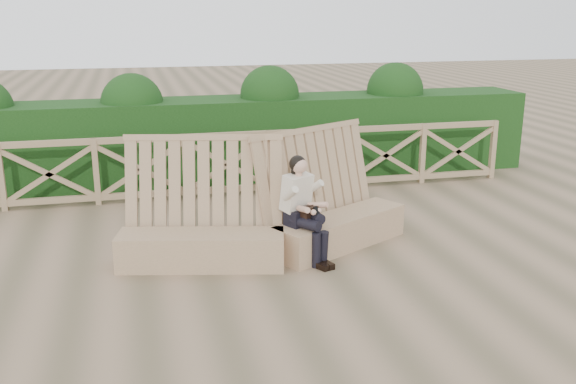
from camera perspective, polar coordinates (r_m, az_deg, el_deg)
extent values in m
plane|color=brown|center=(7.79, -1.38, -7.31)|extent=(60.00, 60.00, 0.00)
cube|color=#8B6D4F|center=(8.01, -7.71, -5.09)|extent=(2.10, 0.94, 0.44)
cube|color=#8B6D4F|center=(8.08, -7.64, -0.60)|extent=(2.08, 0.89, 1.55)
cube|color=#8B6D4F|center=(8.63, 4.64, -3.45)|extent=(2.03, 1.41, 0.44)
cube|color=#8B6D4F|center=(8.64, 3.42, 0.59)|extent=(2.00, 1.36, 1.55)
cube|color=black|center=(8.14, 0.99, -2.22)|extent=(0.41, 0.37, 0.20)
cube|color=beige|center=(8.08, 0.77, -0.02)|extent=(0.45, 0.42, 0.49)
sphere|color=tan|center=(7.96, 1.02, 2.36)|extent=(0.27, 0.27, 0.19)
sphere|color=black|center=(7.97, 0.85, 2.53)|extent=(0.29, 0.29, 0.21)
cylinder|color=black|center=(7.96, 1.54, -2.80)|extent=(0.33, 0.44, 0.14)
cylinder|color=black|center=(8.05, 2.20, -2.09)|extent=(0.33, 0.44, 0.15)
cylinder|color=black|center=(7.92, 2.52, -5.22)|extent=(0.15, 0.15, 0.44)
cylinder|color=black|center=(7.98, 3.18, -5.06)|extent=(0.15, 0.15, 0.44)
cube|color=black|center=(7.93, 2.94, -6.58)|extent=(0.18, 0.24, 0.07)
cube|color=black|center=(7.98, 3.51, -6.44)|extent=(0.18, 0.24, 0.07)
cube|color=black|center=(8.01, 1.93, -1.83)|extent=(0.28, 0.24, 0.16)
cube|color=black|center=(7.88, 2.60, -1.71)|extent=(0.10, 0.10, 0.11)
cube|color=#7E6649|center=(10.80, -5.47, 5.04)|extent=(10.10, 0.07, 0.10)
cube|color=#7E6649|center=(11.01, -5.34, 0.28)|extent=(10.10, 0.07, 0.10)
cube|color=black|center=(12.02, -6.29, 4.67)|extent=(12.00, 1.20, 1.50)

